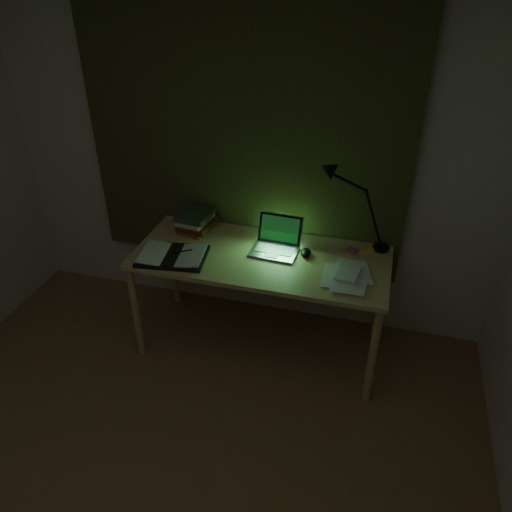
{
  "coord_description": "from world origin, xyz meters",
  "views": [
    {
      "loc": [
        0.93,
        -1.08,
        2.46
      ],
      "look_at": [
        0.23,
        1.44,
        0.82
      ],
      "focal_mm": 35.0,
      "sensor_mm": 36.0,
      "label": 1
    }
  ],
  "objects_px": {
    "loose_papers": "(340,271)",
    "desk_lamp": "(387,209)",
    "desk": "(261,302)",
    "open_textbook": "(173,255)",
    "book_stack": "(196,221)",
    "laptop": "(274,239)"
  },
  "relations": [
    {
      "from": "open_textbook",
      "to": "desk_lamp",
      "type": "xyz_separation_m",
      "value": [
        1.28,
        0.47,
        0.28
      ]
    },
    {
      "from": "open_textbook",
      "to": "book_stack",
      "type": "bearing_deg",
      "value": 80.89
    },
    {
      "from": "desk",
      "to": "open_textbook",
      "type": "xyz_separation_m",
      "value": [
        -0.54,
        -0.18,
        0.39
      ]
    },
    {
      "from": "laptop",
      "to": "book_stack",
      "type": "height_order",
      "value": "laptop"
    },
    {
      "from": "desk",
      "to": "loose_papers",
      "type": "relative_size",
      "value": 5.11
    },
    {
      "from": "book_stack",
      "to": "loose_papers",
      "type": "distance_m",
      "value": 1.08
    },
    {
      "from": "loose_papers",
      "to": "desk_lamp",
      "type": "xyz_separation_m",
      "value": [
        0.22,
        0.34,
        0.29
      ]
    },
    {
      "from": "open_textbook",
      "to": "desk_lamp",
      "type": "bearing_deg",
      "value": 12.34
    },
    {
      "from": "book_stack",
      "to": "desk_lamp",
      "type": "xyz_separation_m",
      "value": [
        1.27,
        0.07,
        0.23
      ]
    },
    {
      "from": "desk",
      "to": "open_textbook",
      "type": "distance_m",
      "value": 0.69
    },
    {
      "from": "laptop",
      "to": "desk_lamp",
      "type": "bearing_deg",
      "value": 22.31
    },
    {
      "from": "desk",
      "to": "book_stack",
      "type": "distance_m",
      "value": 0.72
    },
    {
      "from": "desk_lamp",
      "to": "loose_papers",
      "type": "bearing_deg",
      "value": -115.76
    },
    {
      "from": "book_stack",
      "to": "desk_lamp",
      "type": "relative_size",
      "value": 0.43
    },
    {
      "from": "open_textbook",
      "to": "loose_papers",
      "type": "distance_m",
      "value": 1.06
    },
    {
      "from": "book_stack",
      "to": "loose_papers",
      "type": "height_order",
      "value": "book_stack"
    },
    {
      "from": "desk",
      "to": "desk_lamp",
      "type": "bearing_deg",
      "value": 21.25
    },
    {
      "from": "book_stack",
      "to": "desk_lamp",
      "type": "distance_m",
      "value": 1.29
    },
    {
      "from": "loose_papers",
      "to": "desk_lamp",
      "type": "relative_size",
      "value": 0.55
    },
    {
      "from": "open_textbook",
      "to": "loose_papers",
      "type": "xyz_separation_m",
      "value": [
        1.06,
        0.12,
        -0.01
      ]
    },
    {
      "from": "desk",
      "to": "desk_lamp",
      "type": "distance_m",
      "value": 1.04
    },
    {
      "from": "open_textbook",
      "to": "loose_papers",
      "type": "height_order",
      "value": "open_textbook"
    }
  ]
}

